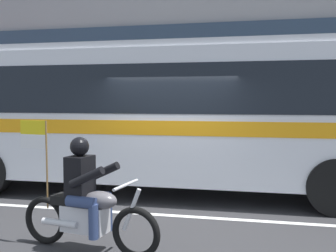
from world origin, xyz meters
name	(u,v)px	position (x,y,z in m)	size (l,w,h in m)	color
ground_plane	(171,206)	(0.00, 0.00, 0.00)	(60.00, 60.00, 0.00)	#2B2B2D
sidewalk_curb	(203,162)	(0.00, 5.10, 0.07)	(28.00, 3.80, 0.15)	#A39E93
lane_center_stripe	(164,215)	(0.00, -0.60, 0.00)	(26.60, 0.14, 0.01)	silver
transit_bus	(168,108)	(-0.32, 1.19, 1.88)	(12.04, 2.65, 3.22)	silver
motorcycle_with_rider	(86,203)	(-0.69, -2.42, 0.67)	(2.17, 0.70, 1.78)	black
fire_hydrant	(93,150)	(-3.20, 3.77, 0.52)	(0.22, 0.30, 0.75)	gold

